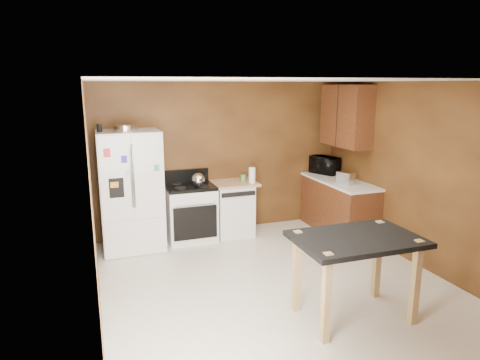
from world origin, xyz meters
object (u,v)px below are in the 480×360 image
toaster (345,178)px  gas_range (190,212)px  kettle (198,180)px  paper_towel (252,175)px  roasting_pan (126,128)px  green_canister (243,177)px  pen_cup (99,128)px  island (356,249)px  refrigerator (131,191)px  microwave (325,166)px  dishwasher (232,208)px

toaster → gas_range: gas_range is taller
kettle → paper_towel: paper_towel is taller
roasting_pan → green_canister: (1.87, 0.19, -0.91)m
pen_cup → toaster: bearing=-9.7°
paper_towel → toaster: size_ratio=0.99×
toaster → island: size_ratio=0.20×
paper_towel → island: (0.10, -2.77, -0.24)m
pen_cup → refrigerator: 1.03m
pen_cup → microwave: bearing=2.8°
paper_towel → pen_cup: bearing=179.4°
roasting_pan → refrigerator: bearing=59.8°
green_canister → refrigerator: size_ratio=0.05×
roasting_pan → gas_range: roasting_pan is taller
microwave → roasting_pan: bearing=68.6°
refrigerator → dishwasher: size_ratio=2.02×
roasting_pan → refrigerator: size_ratio=0.20×
pen_cup → dishwasher: (2.02, 0.13, -1.40)m
green_canister → dishwasher: (-0.22, -0.06, -0.49)m
dishwasher → roasting_pan: bearing=-175.6°
toaster → gas_range: bearing=141.6°
kettle → island: 2.96m
microwave → island: bearing=130.8°
green_canister → paper_towel: bearing=-71.6°
gas_range → island: (1.10, -2.90, 0.31)m
gas_range → island: 3.12m
roasting_pan → paper_towel: bearing=-0.8°
pen_cup → paper_towel: bearing=-0.6°
pen_cup → island: size_ratio=0.08×
microwave → refrigerator: bearing=67.9°
green_canister → refrigerator: (-1.85, -0.15, -0.04)m
green_canister → dishwasher: bearing=-164.3°
paper_towel → gas_range: 1.16m
green_canister → island: size_ratio=0.07×
toaster → microwave: microwave is taller
pen_cup → island: 3.84m
roasting_pan → kettle: bearing=-1.0°
kettle → dishwasher: bearing=13.5°
microwave → green_canister: bearing=65.3°
kettle → toaster: 2.35m
paper_towel → dishwasher: 0.65m
kettle → dishwasher: kettle is taller
pen_cup → island: pen_cup is taller
toaster → refrigerator: bearing=147.1°
toaster → microwave: 0.82m
microwave → paper_towel: bearing=73.6°
roasting_pan → pen_cup: (-0.36, -0.00, 0.01)m
kettle → refrigerator: size_ratio=0.12×
roasting_pan → toaster: size_ratio=1.41×
paper_towel → refrigerator: refrigerator is taller
dishwasher → gas_range: bearing=-178.1°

